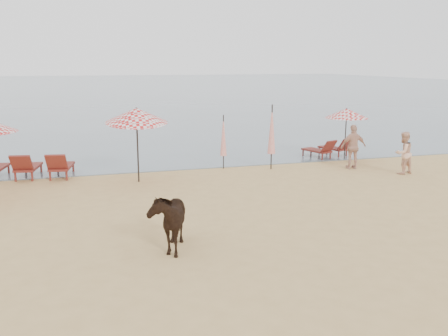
{
  "coord_description": "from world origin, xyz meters",
  "views": [
    {
      "loc": [
        -3.99,
        -8.6,
        4.13
      ],
      "look_at": [
        0.0,
        5.0,
        1.1
      ],
      "focal_mm": 40.0,
      "sensor_mm": 36.0,
      "label": 1
    }
  ],
  "objects_px": {
    "umbrella_closed_left": "(223,136)",
    "beachgoer_right_a": "(403,153)",
    "lounger_cluster_left": "(26,166)",
    "umbrella_open_right": "(347,113)",
    "lounger_cluster_right": "(328,148)",
    "umbrella_open_left_b": "(136,115)",
    "beachgoer_right_b": "(353,147)",
    "umbrella_closed_right": "(272,130)",
    "cow": "(168,219)"
  },
  "relations": [
    {
      "from": "umbrella_open_left_b",
      "to": "umbrella_closed_left",
      "type": "height_order",
      "value": "umbrella_open_left_b"
    },
    {
      "from": "umbrella_open_left_b",
      "to": "umbrella_open_right",
      "type": "relative_size",
      "value": 1.22
    },
    {
      "from": "lounger_cluster_right",
      "to": "umbrella_closed_left",
      "type": "distance_m",
      "value": 5.27
    },
    {
      "from": "lounger_cluster_left",
      "to": "umbrella_closed_left",
      "type": "bearing_deg",
      "value": 7.36
    },
    {
      "from": "beachgoer_right_a",
      "to": "umbrella_open_right",
      "type": "bearing_deg",
      "value": -90.72
    },
    {
      "from": "umbrella_closed_right",
      "to": "beachgoer_right_a",
      "type": "height_order",
      "value": "umbrella_closed_right"
    },
    {
      "from": "lounger_cluster_right",
      "to": "beachgoer_right_b",
      "type": "relative_size",
      "value": 1.18
    },
    {
      "from": "umbrella_open_right",
      "to": "umbrella_closed_left",
      "type": "distance_m",
      "value": 5.58
    },
    {
      "from": "cow",
      "to": "lounger_cluster_right",
      "type": "bearing_deg",
      "value": 59.89
    },
    {
      "from": "umbrella_open_right",
      "to": "umbrella_closed_left",
      "type": "bearing_deg",
      "value": 172.94
    },
    {
      "from": "umbrella_closed_left",
      "to": "cow",
      "type": "distance_m",
      "value": 8.74
    },
    {
      "from": "umbrella_closed_right",
      "to": "umbrella_closed_left",
      "type": "bearing_deg",
      "value": 161.08
    },
    {
      "from": "lounger_cluster_left",
      "to": "umbrella_open_right",
      "type": "xyz_separation_m",
      "value": [
        12.81,
        0.04,
        1.52
      ]
    },
    {
      "from": "cow",
      "to": "beachgoer_right_b",
      "type": "bearing_deg",
      "value": 51.65
    },
    {
      "from": "lounger_cluster_right",
      "to": "umbrella_open_left_b",
      "type": "height_order",
      "value": "umbrella_open_left_b"
    },
    {
      "from": "lounger_cluster_left",
      "to": "umbrella_open_right",
      "type": "relative_size",
      "value": 1.5
    },
    {
      "from": "umbrella_closed_left",
      "to": "beachgoer_right_a",
      "type": "xyz_separation_m",
      "value": [
        6.19,
        -2.79,
        -0.51
      ]
    },
    {
      "from": "cow",
      "to": "umbrella_closed_right",
      "type": "bearing_deg",
      "value": 67.95
    },
    {
      "from": "umbrella_open_right",
      "to": "beachgoer_right_b",
      "type": "height_order",
      "value": "umbrella_open_right"
    },
    {
      "from": "lounger_cluster_left",
      "to": "umbrella_closed_right",
      "type": "bearing_deg",
      "value": 3.97
    },
    {
      "from": "lounger_cluster_right",
      "to": "beachgoer_right_b",
      "type": "bearing_deg",
      "value": -114.48
    },
    {
      "from": "lounger_cluster_left",
      "to": "beachgoer_right_b",
      "type": "xyz_separation_m",
      "value": [
        12.15,
        -1.73,
        0.4
      ]
    },
    {
      "from": "umbrella_closed_left",
      "to": "umbrella_open_right",
      "type": "bearing_deg",
      "value": 3.3
    },
    {
      "from": "lounger_cluster_left",
      "to": "umbrella_open_right",
      "type": "height_order",
      "value": "umbrella_open_right"
    },
    {
      "from": "lounger_cluster_left",
      "to": "umbrella_closed_right",
      "type": "height_order",
      "value": "umbrella_closed_right"
    },
    {
      "from": "lounger_cluster_right",
      "to": "beachgoer_right_b",
      "type": "distance_m",
      "value": 2.48
    },
    {
      "from": "umbrella_closed_left",
      "to": "lounger_cluster_right",
      "type": "bearing_deg",
      "value": 10.8
    },
    {
      "from": "beachgoer_right_a",
      "to": "cow",
      "type": "bearing_deg",
      "value": 14.96
    },
    {
      "from": "lounger_cluster_left",
      "to": "umbrella_closed_left",
      "type": "distance_m",
      "value": 7.33
    },
    {
      "from": "lounger_cluster_left",
      "to": "beachgoer_right_b",
      "type": "distance_m",
      "value": 12.28
    },
    {
      "from": "umbrella_open_left_b",
      "to": "umbrella_closed_left",
      "type": "bearing_deg",
      "value": 42.43
    },
    {
      "from": "umbrella_open_left_b",
      "to": "umbrella_open_right",
      "type": "xyz_separation_m",
      "value": [
        9.0,
        1.63,
        -0.35
      ]
    },
    {
      "from": "beachgoer_right_a",
      "to": "umbrella_closed_right",
      "type": "bearing_deg",
      "value": -39.05
    },
    {
      "from": "umbrella_open_right",
      "to": "umbrella_closed_left",
      "type": "height_order",
      "value": "umbrella_open_right"
    },
    {
      "from": "umbrella_closed_left",
      "to": "cow",
      "type": "bearing_deg",
      "value": -114.44
    },
    {
      "from": "umbrella_open_left_b",
      "to": "beachgoer_right_a",
      "type": "distance_m",
      "value": 9.9
    },
    {
      "from": "beachgoer_right_b",
      "to": "cow",
      "type": "bearing_deg",
      "value": 43.3
    },
    {
      "from": "umbrella_closed_left",
      "to": "umbrella_closed_right",
      "type": "relative_size",
      "value": 0.84
    },
    {
      "from": "umbrella_open_right",
      "to": "beachgoer_right_a",
      "type": "distance_m",
      "value": 3.4
    },
    {
      "from": "umbrella_open_right",
      "to": "umbrella_open_left_b",
      "type": "bearing_deg",
      "value": 179.92
    },
    {
      "from": "lounger_cluster_left",
      "to": "cow",
      "type": "distance_m",
      "value": 9.0
    },
    {
      "from": "umbrella_closed_left",
      "to": "umbrella_closed_right",
      "type": "xyz_separation_m",
      "value": [
        1.77,
        -0.61,
        0.25
      ]
    },
    {
      "from": "lounger_cluster_right",
      "to": "umbrella_open_left_b",
      "type": "relative_size",
      "value": 0.76
    },
    {
      "from": "umbrella_open_right",
      "to": "umbrella_closed_right",
      "type": "bearing_deg",
      "value": -176.5
    },
    {
      "from": "lounger_cluster_right",
      "to": "umbrella_closed_right",
      "type": "height_order",
      "value": "umbrella_closed_right"
    },
    {
      "from": "beachgoer_right_a",
      "to": "lounger_cluster_right",
      "type": "bearing_deg",
      "value": -86.61
    },
    {
      "from": "lounger_cluster_left",
      "to": "beachgoer_right_b",
      "type": "height_order",
      "value": "beachgoer_right_b"
    },
    {
      "from": "lounger_cluster_right",
      "to": "umbrella_closed_right",
      "type": "distance_m",
      "value": 3.86
    },
    {
      "from": "lounger_cluster_left",
      "to": "beachgoer_right_a",
      "type": "relative_size",
      "value": 2.09
    },
    {
      "from": "beachgoer_right_a",
      "to": "umbrella_open_left_b",
      "type": "bearing_deg",
      "value": -21.44
    }
  ]
}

